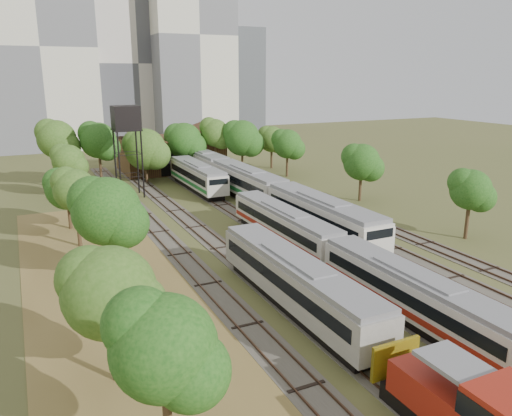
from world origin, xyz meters
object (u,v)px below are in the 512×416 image
railcar_red_set (337,254)px  railcar_green_set (248,184)px  water_tower (126,120)px  shunter_locomotive (474,413)px

railcar_red_set → railcar_green_set: 26.13m
railcar_green_set → water_tower: water_tower is taller
railcar_red_set → shunter_locomotive: 19.61m
railcar_green_set → water_tower: (-13.19, 8.52, 7.83)m
shunter_locomotive → water_tower: bearing=93.4°
railcar_red_set → railcar_green_set: (4.00, 25.82, 0.36)m
railcar_red_set → water_tower: (-9.19, 34.34, 8.18)m
shunter_locomotive → water_tower: (-3.19, 53.02, 8.08)m
shunter_locomotive → railcar_red_set: bearing=72.2°
railcar_red_set → shunter_locomotive: size_ratio=4.27×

